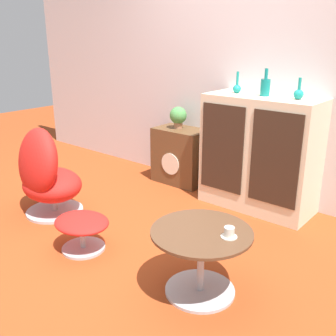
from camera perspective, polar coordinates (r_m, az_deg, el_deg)
The scene contains 12 objects.
ground_plane at distance 3.13m, azimuth -4.90°, elevation -11.15°, with size 12.00×12.00×0.00m, color #9E3D19.
wall_back at distance 3.97m, azimuth 11.04°, elevation 14.71°, with size 6.40×0.06×2.60m.
sideboard at distance 3.70m, azimuth 13.16°, elevation 2.08°, with size 1.03×0.49×1.05m.
tv_console at distance 4.31m, azimuth 1.88°, elevation 1.79°, with size 0.58×0.37×0.60m.
egg_chair at distance 3.65m, azimuth -17.39°, elevation -0.93°, with size 0.69×0.65×0.83m.
ottoman at distance 3.05m, azimuth -12.38°, elevation -8.20°, with size 0.44×0.38×0.27m.
coffee_table at distance 2.49m, azimuth 4.80°, elevation -12.36°, with size 0.63×0.63×0.43m.
vase_leftmost at distance 3.72m, azimuth 9.98°, elevation 11.42°, with size 0.08×0.08×0.19m.
vase_inner_left at distance 3.58m, azimuth 13.94°, elevation 11.40°, with size 0.08×0.08×0.24m.
vase_inner_right at distance 3.47m, azimuth 18.44°, elevation 10.24°, with size 0.08×0.08×0.18m.
potted_plant at distance 4.23m, azimuth 1.49°, elevation 7.53°, with size 0.18×0.18×0.23m.
teacup at distance 2.35m, azimuth 8.86°, elevation -9.31°, with size 0.10×0.10×0.06m.
Camera 1 is at (1.93, -1.91, 1.56)m, focal length 42.00 mm.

